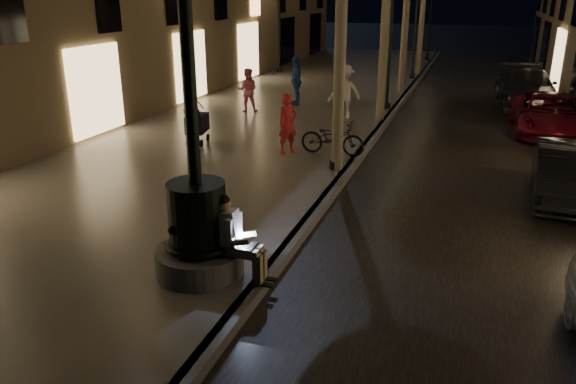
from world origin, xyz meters
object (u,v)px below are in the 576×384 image
at_px(fountain_lamppost, 197,213).
at_px(seated_man_laptop, 234,236).
at_px(lamp_curb_c, 416,15).
at_px(pedestrian_white, 345,92).
at_px(bicycle, 333,138).
at_px(lamp_left_b, 188,24).
at_px(pedestrian_red, 288,124).
at_px(lamp_curb_a, 338,44).
at_px(lamp_left_c, 279,14).
at_px(lamp_curb_d, 431,10).
at_px(pedestrian_blue, 296,80).
at_px(stroller, 197,124).
at_px(car_third, 549,114).
at_px(lamp_curb_b, 391,25).
at_px(car_rear, 526,87).
at_px(car_second, 566,173).
at_px(pedestrian_pink, 248,90).

distance_m(fountain_lamppost, seated_man_laptop, 0.68).
bearing_deg(lamp_curb_c, pedestrian_white, -96.39).
distance_m(fountain_lamppost, bicycle, 7.25).
height_order(lamp_curb_c, lamp_left_b, same).
relative_size(pedestrian_red, bicycle, 0.92).
height_order(lamp_curb_a, lamp_left_c, same).
distance_m(seated_man_laptop, pedestrian_white, 11.89).
relative_size(lamp_left_b, pedestrian_red, 2.95).
bearing_deg(lamp_left_b, seated_man_laptop, -59.70).
bearing_deg(lamp_curb_d, pedestrian_blue, -101.98).
relative_size(stroller, bicycle, 0.69).
bearing_deg(bicycle, seated_man_laptop, -175.22).
height_order(lamp_curb_d, car_third, lamp_curb_d).
height_order(lamp_curb_b, car_rear, lamp_curb_b).
relative_size(lamp_left_b, car_rear, 0.94).
height_order(lamp_left_c, car_third, lamp_left_c).
height_order(seated_man_laptop, car_rear, seated_man_laptop).
relative_size(lamp_curb_a, lamp_curb_b, 1.00).
height_order(pedestrian_blue, bicycle, pedestrian_blue).
xyz_separation_m(car_second, pedestrian_red, (-6.83, 0.97, 0.40)).
height_order(seated_man_laptop, car_third, seated_man_laptop).
distance_m(pedestrian_red, pedestrian_pink, 5.74).
relative_size(seated_man_laptop, car_rear, 0.27).
distance_m(car_second, pedestrian_pink, 11.54).
distance_m(fountain_lamppost, lamp_curb_b, 14.16).
height_order(lamp_left_c, pedestrian_red, lamp_left_c).
height_order(lamp_curb_c, pedestrian_blue, lamp_curb_c).
bearing_deg(seated_man_laptop, lamp_curb_b, 89.64).
xyz_separation_m(seated_man_laptop, car_second, (5.34, 6.02, -0.30)).
distance_m(fountain_lamppost, pedestrian_white, 11.85).
bearing_deg(pedestrian_pink, car_rear, -167.11).
bearing_deg(car_rear, lamp_curb_b, -150.33).
relative_size(stroller, pedestrian_pink, 0.77).
relative_size(seated_man_laptop, pedestrian_red, 0.84).
xyz_separation_m(fountain_lamppost, lamp_left_b, (-6.40, 12.00, 2.02)).
distance_m(car_rear, pedestrian_pink, 11.26).
distance_m(lamp_curb_d, car_third, 18.46).
height_order(car_rear, pedestrian_white, pedestrian_white).
bearing_deg(lamp_curb_b, bicycle, -93.18).
bearing_deg(bicycle, car_second, -99.56).
bearing_deg(car_second, car_rear, 94.45).
bearing_deg(pedestrian_pink, fountain_lamppost, 92.11).
xyz_separation_m(lamp_curb_a, pedestrian_blue, (-3.47, 7.65, -2.11)).
bearing_deg(bicycle, pedestrian_white, 11.85).
xyz_separation_m(seated_man_laptop, bicycle, (-0.29, 7.22, -0.25)).
relative_size(lamp_left_c, pedestrian_blue, 2.59).
bearing_deg(seated_man_laptop, pedestrian_pink, 111.51).
distance_m(stroller, pedestrian_blue, 6.68).
height_order(car_third, bicycle, car_third).
distance_m(fountain_lamppost, lamp_curb_d, 30.08).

